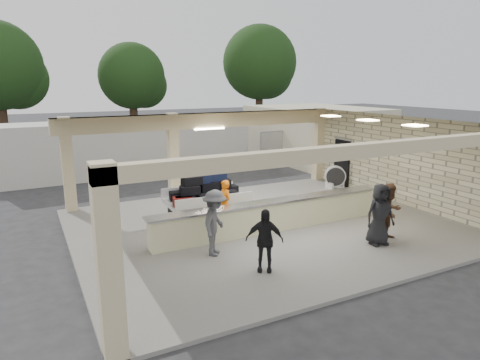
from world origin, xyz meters
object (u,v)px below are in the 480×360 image
baggage_counter (272,215)px  passenger_a (390,212)px  car_white_a (288,142)px  car_white_b (311,139)px  luggage_cart (205,194)px  passenger_b (264,240)px  baggage_handler (225,204)px  car_dark (207,142)px  passenger_c (215,223)px  passenger_d (380,214)px  container_white (131,147)px  drum_fan (335,176)px

baggage_counter → passenger_a: passenger_a is taller
passenger_a → baggage_counter: bearing=140.4°
car_white_a → car_white_b: (2.62, 0.90, -0.03)m
luggage_cart → passenger_b: (-0.26, -4.53, -0.08)m
baggage_counter → baggage_handler: size_ratio=5.17×
car_dark → baggage_handler: bearing=165.4°
passenger_a → car_white_b: size_ratio=0.42×
baggage_handler → car_dark: bearing=155.3°
baggage_handler → car_white_a: bearing=135.5°
passenger_a → passenger_c: bearing=166.3°
baggage_handler → passenger_d: 4.79m
passenger_b → car_dark: passenger_b is taller
luggage_cart → car_white_b: luggage_cart is taller
passenger_a → passenger_b: bearing=-177.0°
baggage_counter → luggage_cart: 2.55m
passenger_c → car_dark: bearing=17.2°
container_white → car_white_b: bearing=10.0°
baggage_counter → passenger_d: size_ratio=4.49×
baggage_handler → container_white: size_ratio=0.12×
passenger_a → car_dark: 17.96m
passenger_d → passenger_b: bearing=-170.3°
drum_fan → passenger_a: bearing=-82.4°
passenger_c → passenger_a: bearing=-64.9°
passenger_d → car_white_a: 17.36m
passenger_d → luggage_cart: bearing=138.1°
passenger_c → passenger_d: bearing=-68.6°
drum_fan → luggage_cart: bearing=-136.3°
drum_fan → passenger_a: passenger_a is taller
passenger_b → car_white_b: 21.63m
baggage_counter → baggage_handler: bearing=143.9°
passenger_a → passenger_b: passenger_a is taller
baggage_handler → baggage_counter: bearing=49.9°
baggage_counter → car_white_b: car_white_b is taller
baggage_counter → passenger_a: 3.58m
baggage_counter → baggage_handler: baggage_handler is taller
drum_fan → car_white_b: bearing=90.9°
car_white_b → drum_fan: bearing=158.3°
car_dark → container_white: 7.46m
passenger_b → car_dark: size_ratio=0.36×
baggage_handler → car_dark: size_ratio=0.35×
passenger_c → luggage_cart: bearing=21.8°
drum_fan → baggage_handler: bearing=-126.9°
car_white_a → baggage_counter: bearing=128.8°
passenger_b → passenger_d: size_ratio=0.89×
drum_fan → car_white_b: car_white_b is taller
drum_fan → car_white_a: size_ratio=0.21×
baggage_counter → drum_fan: drum_fan is taller
baggage_handler → car_white_a: 16.34m
passenger_a → container_white: bearing=108.8°
luggage_cart → passenger_a: passenger_a is taller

